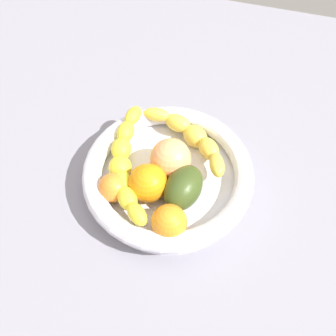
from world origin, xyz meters
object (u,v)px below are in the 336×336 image
(banana_draped_right, at_px, (125,165))
(avocado_dark, at_px, (183,188))
(orange_mid_right, at_px, (114,188))
(orange_front, at_px, (148,183))
(banana_draped_left, at_px, (192,137))
(fruit_bowl, at_px, (168,175))
(peach_blush, at_px, (170,158))
(orange_mid_left, at_px, (169,222))

(banana_draped_right, height_order, avocado_dark, avocado_dark)
(orange_mid_right, bearing_deg, avocado_dark, -75.54)
(banana_draped_right, xyz_separation_m, orange_front, (-0.03, -0.05, 0.00))
(banana_draped_left, distance_m, orange_mid_right, 0.17)
(fruit_bowl, bearing_deg, orange_front, 150.27)
(banana_draped_left, distance_m, peach_blush, 0.07)
(avocado_dark, bearing_deg, peach_blush, 37.91)
(banana_draped_right, bearing_deg, peach_blush, -68.07)
(peach_blush, bearing_deg, avocado_dark, -142.09)
(peach_blush, bearing_deg, orange_front, 159.32)
(orange_front, bearing_deg, orange_mid_right, 110.31)
(banana_draped_right, height_order, orange_front, orange_front)
(fruit_bowl, relative_size, orange_mid_right, 5.89)
(orange_front, xyz_separation_m, orange_mid_right, (-0.02, 0.05, -0.01))
(fruit_bowl, xyz_separation_m, peach_blush, (0.02, 0.00, 0.03))
(banana_draped_left, bearing_deg, orange_mid_left, -177.39)
(orange_mid_left, bearing_deg, orange_mid_right, 70.68)
(banana_draped_right, height_order, orange_mid_right, same)
(banana_draped_right, bearing_deg, orange_mid_left, -129.39)
(orange_mid_right, height_order, peach_blush, peach_blush)
(avocado_dark, bearing_deg, banana_draped_right, 80.35)
(banana_draped_right, height_order, peach_blush, peach_blush)
(banana_draped_left, xyz_separation_m, orange_mid_left, (-0.18, -0.01, 0.00))
(orange_mid_right, bearing_deg, banana_draped_left, -35.09)
(fruit_bowl, height_order, orange_mid_left, orange_mid_left)
(orange_mid_right, distance_m, avocado_dark, 0.12)
(peach_blush, bearing_deg, banana_draped_left, -20.05)
(orange_mid_left, bearing_deg, banana_draped_right, 50.61)
(orange_mid_left, bearing_deg, orange_front, 42.58)
(banana_draped_left, height_order, banana_draped_right, banana_draped_right)
(orange_mid_left, bearing_deg, avocado_dark, -4.62)
(banana_draped_right, xyz_separation_m, peach_blush, (0.03, -0.07, 0.01))
(orange_front, relative_size, avocado_dark, 0.75)
(orange_front, height_order, orange_mid_right, orange_front)
(banana_draped_right, bearing_deg, orange_front, -118.46)
(banana_draped_left, bearing_deg, orange_front, 159.65)
(orange_front, bearing_deg, orange_mid_left, -137.42)
(orange_front, relative_size, orange_mid_left, 1.13)
(fruit_bowl, xyz_separation_m, avocado_dark, (-0.03, -0.04, 0.02))
(fruit_bowl, height_order, banana_draped_left, banana_draped_left)
(banana_draped_left, bearing_deg, banana_draped_right, 134.35)
(banana_draped_left, height_order, avocado_dark, avocado_dark)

